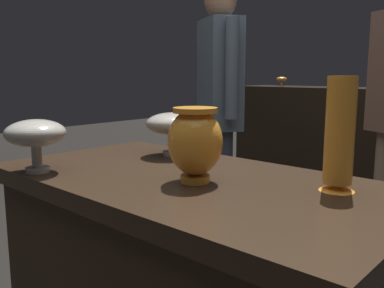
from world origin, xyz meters
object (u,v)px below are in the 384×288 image
shelf_vase_far_left (282,79)px  visitor_near_left (219,103)px  vase_tall_behind (340,136)px  vase_left_accent (172,125)px  vase_centerpiece (195,142)px  vase_right_accent (35,135)px

shelf_vase_far_left → visitor_near_left: visitor_near_left is taller
vase_tall_behind → vase_left_accent: vase_tall_behind is taller
vase_centerpiece → shelf_vase_far_left: shelf_vase_far_left is taller
vase_tall_behind → visitor_near_left: size_ratio=0.18×
vase_left_accent → shelf_vase_far_left: size_ratio=2.20×
vase_left_accent → shelf_vase_far_left: 2.22m
shelf_vase_far_left → visitor_near_left: 1.29m
vase_centerpiece → vase_tall_behind: 0.37m
vase_left_accent → visitor_near_left: visitor_near_left is taller
vase_centerpiece → vase_right_accent: (-0.43, -0.23, 0.00)m
vase_tall_behind → visitor_near_left: visitor_near_left is taller
shelf_vase_far_left → vase_right_accent: bearing=-75.2°
vase_centerpiece → vase_tall_behind: size_ratio=0.71×
vase_tall_behind → shelf_vase_far_left: vase_tall_behind is taller
shelf_vase_far_left → visitor_near_left: bearing=-75.2°
vase_centerpiece → vase_tall_behind: vase_tall_behind is taller
vase_centerpiece → vase_right_accent: size_ratio=1.15×
vase_tall_behind → visitor_near_left: (-1.09, 0.89, -0.02)m
vase_centerpiece → visitor_near_left: bearing=125.8°
vase_right_accent → vase_left_accent: bearing=76.3°
vase_centerpiece → vase_left_accent: bearing=144.1°
vase_tall_behind → shelf_vase_far_left: 2.55m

